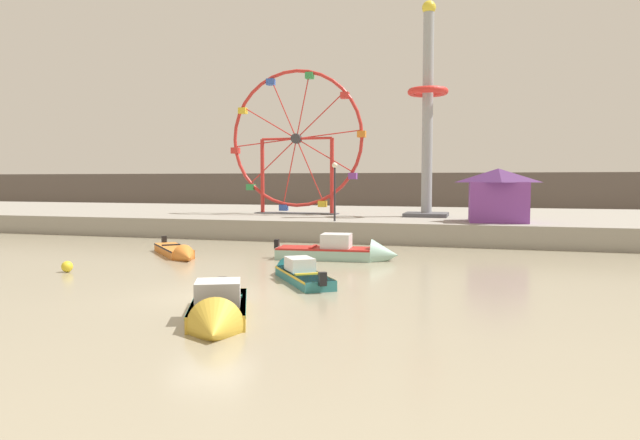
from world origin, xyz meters
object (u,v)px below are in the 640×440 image
Objects in this scene: ferris_wheel_red_frame at (296,142)px; motorboat_orange_hull at (178,252)px; carnival_booth_purple_stall at (498,194)px; motorboat_seafoam at (345,252)px; promenade_lamp_near at (335,182)px; mooring_buoy_orange at (67,267)px; motorboat_mustard_yellow at (217,312)px; drop_tower_steel_tower at (428,119)px; motorboat_teal_painted at (297,272)px.

motorboat_orange_hull is at bearing -93.92° from ferris_wheel_red_frame.
motorboat_orange_hull is 1.20× the size of carnival_booth_purple_stall.
motorboat_seafoam is at bearing -63.26° from ferris_wheel_red_frame.
promenade_lamp_near reaches higher than mooring_buoy_orange.
motorboat_orange_hull is 7.93m from motorboat_seafoam.
promenade_lamp_near is (-1.97, 19.27, 3.20)m from motorboat_mustard_yellow.
motorboat_seafoam is 11.62m from mooring_buoy_orange.
mooring_buoy_orange is (-1.86, -5.19, -0.00)m from motorboat_orange_hull.
drop_tower_steel_tower is at bearing 58.19° from mooring_buoy_orange.
motorboat_mustard_yellow is at bearing -8.94° from motorboat_orange_hull.
motorboat_teal_painted is at bearing -100.64° from motorboat_seafoam.
drop_tower_steel_tower is at bearing 51.34° from promenade_lamp_near.
motorboat_teal_painted is 1.01× the size of motorboat_mustard_yellow.
ferris_wheel_red_frame reaches higher than motorboat_seafoam.
motorboat_teal_painted is 16.48m from carnival_booth_purple_stall.
motorboat_orange_hull is at bearing -123.24° from promenade_lamp_near.
ferris_wheel_red_frame is 14.72m from carnival_booth_purple_stall.
ferris_wheel_red_frame reaches higher than motorboat_orange_hull.
ferris_wheel_red_frame is at bearing 159.46° from carnival_booth_purple_stall.
motorboat_mustard_yellow is at bearing -84.16° from promenade_lamp_near.
carnival_booth_purple_stall reaches higher than motorboat_orange_hull.
motorboat_seafoam is 1.58× the size of carnival_booth_purple_stall.
motorboat_orange_hull is at bearing -168.75° from motorboat_mustard_yellow.
ferris_wheel_red_frame is (-6.44, 25.67, 6.05)m from motorboat_mustard_yellow.
promenade_lamp_near is (-1.80, 12.44, 3.25)m from motorboat_teal_painted.
drop_tower_steel_tower is at bearing 136.01° from carnival_booth_purple_stall.
drop_tower_steel_tower reaches higher than motorboat_teal_painted.
promenade_lamp_near reaches higher than carnival_booth_purple_stall.
motorboat_mustard_yellow is 26.39m from drop_tower_steel_tower.
ferris_wheel_red_frame is 2.98× the size of promenade_lamp_near.
ferris_wheel_red_frame is at bearing 124.95° from promenade_lamp_near.
drop_tower_steel_tower reaches higher than ferris_wheel_red_frame.
ferris_wheel_red_frame is at bearing 132.79° from motorboat_orange_hull.
motorboat_mustard_yellow is 1.34× the size of promenade_lamp_near.
carnival_booth_purple_stall is (14.64, 10.45, 2.60)m from motorboat_orange_hull.
motorboat_teal_painted is 10.53× the size of mooring_buoy_orange.
promenade_lamp_near is at bearing 61.56° from mooring_buoy_orange.
carnival_booth_purple_stall reaches higher than motorboat_mustard_yellow.
drop_tower_steel_tower reaches higher than carnival_booth_purple_stall.
motorboat_orange_hull is 10.53m from promenade_lamp_near.
mooring_buoy_orange is at bearing -144.63° from motorboat_mustard_yellow.
mooring_buoy_orange is (-16.50, -15.64, -2.60)m from carnival_booth_purple_stall.
drop_tower_steel_tower reaches higher than motorboat_orange_hull.
promenade_lamp_near reaches higher than motorboat_teal_painted.
motorboat_orange_hull is 0.31× the size of drop_tower_steel_tower.
drop_tower_steel_tower is at bearing -43.93° from motorboat_teal_painted.
promenade_lamp_near is at bearing 103.53° from motorboat_seafoam.
promenade_lamp_near is (-9.15, -2.09, 0.68)m from carnival_booth_purple_stall.
mooring_buoy_orange is at bearing -121.81° from drop_tower_steel_tower.
carnival_booth_purple_stall is 9.41m from promenade_lamp_near.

